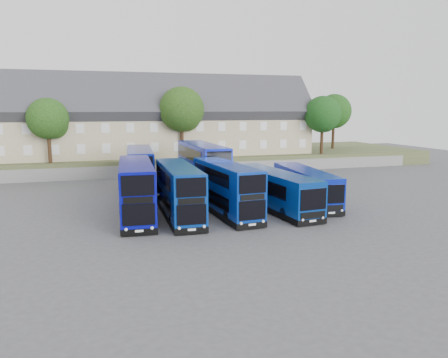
% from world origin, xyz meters
% --- Properties ---
extents(ground, '(120.00, 120.00, 0.00)m').
position_xyz_m(ground, '(0.00, 0.00, 0.00)').
color(ground, '#48484D').
rests_on(ground, ground).
extents(retaining_wall, '(70.00, 0.40, 1.50)m').
position_xyz_m(retaining_wall, '(0.00, 24.00, 0.75)').
color(retaining_wall, slate).
rests_on(retaining_wall, ground).
extents(earth_bank, '(80.00, 20.00, 2.00)m').
position_xyz_m(earth_bank, '(0.00, 34.00, 1.00)').
color(earth_bank, '#47532F').
rests_on(earth_bank, ground).
extents(terrace_row, '(48.00, 10.40, 11.20)m').
position_xyz_m(terrace_row, '(-3.00, 30.00, 6.60)').
color(terrace_row, tan).
rests_on(terrace_row, earth_bank).
extents(dd_front_left, '(3.27, 10.97, 4.30)m').
position_xyz_m(dd_front_left, '(-6.10, 3.72, 2.11)').
color(dd_front_left, '#080A95').
rests_on(dd_front_left, ground).
extents(dd_front_mid, '(2.68, 10.32, 4.07)m').
position_xyz_m(dd_front_mid, '(-2.91, 2.74, 2.00)').
color(dd_front_mid, navy).
rests_on(dd_front_mid, ground).
extents(dd_front_right, '(3.05, 10.38, 4.07)m').
position_xyz_m(dd_front_right, '(0.92, 2.76, 2.00)').
color(dd_front_right, navy).
rests_on(dd_front_right, ground).
extents(dd_rear_left, '(3.37, 11.00, 4.30)m').
position_xyz_m(dd_rear_left, '(-4.60, 14.88, 2.11)').
color(dd_rear_left, navy).
rests_on(dd_rear_left, ground).
extents(dd_rear_right, '(2.95, 11.88, 4.70)m').
position_xyz_m(dd_rear_right, '(1.88, 14.23, 2.31)').
color(dd_rear_right, '#0818A3').
rests_on(dd_rear_right, ground).
extents(coach_east_a, '(3.48, 11.92, 3.21)m').
position_xyz_m(coach_east_a, '(5.30, 3.16, 1.57)').
color(coach_east_a, navy).
rests_on(coach_east_a, ground).
extents(coach_east_b, '(3.38, 11.29, 3.04)m').
position_xyz_m(coach_east_b, '(8.93, 4.62, 1.49)').
color(coach_east_b, '#091BA7').
rests_on(coach_east_b, ground).
extents(tree_west, '(4.80, 4.80, 7.65)m').
position_xyz_m(tree_west, '(-13.85, 25.10, 7.05)').
color(tree_west, '#382314').
rests_on(tree_west, earth_bank).
extents(tree_mid, '(5.76, 5.76, 9.18)m').
position_xyz_m(tree_mid, '(2.15, 25.60, 8.07)').
color(tree_mid, '#382314').
rests_on(tree_mid, earth_bank).
extents(tree_east, '(5.12, 5.12, 8.16)m').
position_xyz_m(tree_east, '(22.15, 25.10, 7.39)').
color(tree_east, '#382314').
rests_on(tree_east, earth_bank).
extents(tree_far, '(5.44, 5.44, 8.67)m').
position_xyz_m(tree_far, '(28.15, 32.10, 7.73)').
color(tree_far, '#382314').
rests_on(tree_far, earth_bank).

